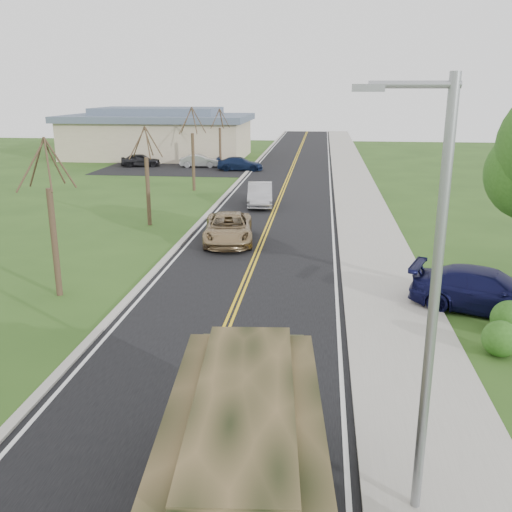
% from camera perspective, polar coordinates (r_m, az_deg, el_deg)
% --- Properties ---
extents(ground, '(160.00, 160.00, 0.00)m').
position_cam_1_polar(ground, '(12.92, -8.88, -20.63)').
color(ground, '#294818').
rests_on(ground, ground).
extents(road, '(8.00, 120.00, 0.01)m').
position_cam_1_polar(road, '(50.58, 3.13, 7.58)').
color(road, black).
rests_on(road, ground).
extents(curb_right, '(0.30, 120.00, 0.12)m').
position_cam_1_polar(curb_right, '(50.49, 7.88, 7.50)').
color(curb_right, '#9E998E').
rests_on(curb_right, ground).
extents(sidewalk_right, '(3.20, 120.00, 0.10)m').
position_cam_1_polar(sidewalk_right, '(50.56, 9.88, 7.41)').
color(sidewalk_right, '#9E998E').
rests_on(sidewalk_right, ground).
extents(curb_left, '(0.30, 120.00, 0.10)m').
position_cam_1_polar(curb_left, '(50.99, -1.57, 7.72)').
color(curb_left, '#9E998E').
rests_on(curb_left, ground).
extents(street_light, '(1.65, 0.22, 8.00)m').
position_cam_1_polar(street_light, '(10.13, 16.91, -3.40)').
color(street_light, gray).
rests_on(street_light, ground).
extents(bare_tree_a, '(1.93, 2.26, 6.08)m').
position_cam_1_polar(bare_tree_a, '(22.86, -19.63, 2.50)').
color(bare_tree_a, '#38281C').
rests_on(bare_tree_a, ground).
extents(bare_tree_b, '(1.83, 2.14, 5.73)m').
position_cam_1_polar(bare_tree_b, '(33.84, -10.79, 7.16)').
color(bare_tree_b, '#38281C').
rests_on(bare_tree_b, ground).
extents(bare_tree_c, '(2.04, 2.39, 6.42)m').
position_cam_1_polar(bare_tree_c, '(45.30, -6.31, 10.01)').
color(bare_tree_c, '#38281C').
rests_on(bare_tree_c, ground).
extents(bare_tree_d, '(1.88, 2.20, 5.91)m').
position_cam_1_polar(bare_tree_d, '(57.02, -3.61, 11.14)').
color(bare_tree_d, '#38281C').
rests_on(bare_tree_d, ground).
extents(commercial_building, '(25.50, 21.50, 5.65)m').
position_cam_1_polar(commercial_building, '(68.74, -9.67, 11.95)').
color(commercial_building, tan).
rests_on(commercial_building, ground).
extents(military_truck, '(2.86, 6.80, 3.31)m').
position_cam_1_polar(military_truck, '(10.15, -0.94, -18.77)').
color(military_truck, black).
rests_on(military_truck, ground).
extents(suv_champagne, '(3.15, 5.61, 1.48)m').
position_cam_1_polar(suv_champagne, '(29.75, -2.78, 2.77)').
color(suv_champagne, '#947A53').
rests_on(suv_champagne, ground).
extents(sedan_silver, '(2.10, 4.84, 1.55)m').
position_cam_1_polar(sedan_silver, '(39.24, 0.40, 6.17)').
color(sedan_silver, '#9F9FA3').
rests_on(sedan_silver, ground).
extents(pickup_navy, '(5.79, 3.90, 1.56)m').
position_cam_1_polar(pickup_navy, '(22.03, 22.12, -3.28)').
color(pickup_navy, '#0E0F34').
rests_on(pickup_navy, ground).
extents(lot_car_dark, '(4.21, 2.40, 1.35)m').
position_cam_1_polar(lot_car_dark, '(60.60, -11.47, 9.38)').
color(lot_car_dark, black).
rests_on(lot_car_dark, ground).
extents(lot_car_silver, '(4.09, 1.77, 1.31)m').
position_cam_1_polar(lot_car_silver, '(59.24, -5.67, 9.45)').
color(lot_car_silver, '#A8A8AD').
rests_on(lot_car_silver, ground).
extents(lot_car_navy, '(4.60, 2.07, 1.31)m').
position_cam_1_polar(lot_car_navy, '(56.60, -1.61, 9.20)').
color(lot_car_navy, '#0F1B3A').
rests_on(lot_car_navy, ground).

